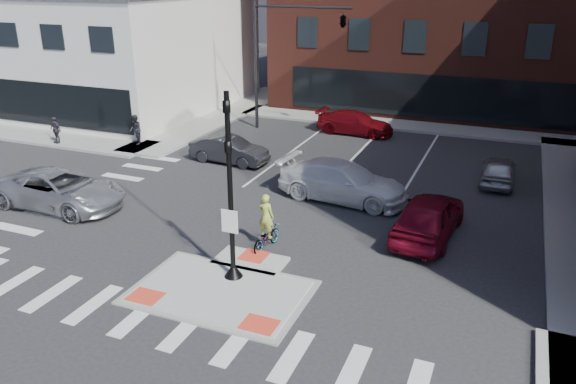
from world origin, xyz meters
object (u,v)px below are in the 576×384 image
at_px(cyclist, 266,231).
at_px(pedestrian_b, 56,130).
at_px(bg_car_dark, 229,150).
at_px(bg_car_red, 355,123).
at_px(bg_car_silver, 498,170).
at_px(pedestrian_a, 135,130).
at_px(red_sedan, 429,216).
at_px(white_pickup, 343,181).
at_px(silver_suv, 60,189).

bearing_deg(cyclist, pedestrian_b, -16.15).
relative_size(bg_car_dark, bg_car_red, 0.88).
xyz_separation_m(bg_car_dark, bg_car_silver, (13.07, 2.12, -0.04)).
height_order(cyclist, pedestrian_a, cyclist).
bearing_deg(cyclist, bg_car_red, -77.60).
distance_m(red_sedan, bg_car_red, 14.51).
bearing_deg(red_sedan, white_pickup, -25.46).
bearing_deg(cyclist, pedestrian_a, -28.34).
xyz_separation_m(red_sedan, cyclist, (-5.16, -3.20, -0.13)).
xyz_separation_m(red_sedan, bg_car_dark, (-10.99, 5.00, -0.15)).
distance_m(silver_suv, cyclist, 9.57).
bearing_deg(silver_suv, bg_car_red, -27.25).
distance_m(cyclist, pedestrian_a, 14.90).
bearing_deg(bg_car_red, cyclist, -171.40).
bearing_deg(red_sedan, pedestrian_b, -5.79).
height_order(bg_car_dark, pedestrian_b, pedestrian_b).
xyz_separation_m(white_pickup, bg_car_silver, (6.11, 4.77, -0.19)).
xyz_separation_m(white_pickup, bg_car_red, (-2.50, 10.60, -0.14)).
xyz_separation_m(white_pickup, pedestrian_a, (-13.19, 3.18, 0.16)).
height_order(silver_suv, bg_car_silver, silver_suv).
bearing_deg(bg_car_silver, bg_car_dark, 8.75).
distance_m(white_pickup, pedestrian_a, 13.57).
bearing_deg(bg_car_silver, silver_suv, 30.58).
relative_size(red_sedan, cyclist, 2.34).
relative_size(bg_car_dark, pedestrian_a, 2.47).
distance_m(red_sedan, pedestrian_b, 21.95).
height_order(silver_suv, pedestrian_a, pedestrian_a).
distance_m(bg_car_silver, pedestrian_b, 23.86).
bearing_deg(bg_car_dark, bg_car_silver, -77.03).
bearing_deg(white_pickup, pedestrian_b, 89.67).
relative_size(bg_car_silver, pedestrian_b, 2.47).
height_order(silver_suv, pedestrian_b, pedestrian_b).
distance_m(red_sedan, white_pickup, 4.67).
xyz_separation_m(bg_car_dark, cyclist, (5.83, -8.20, 0.02)).
bearing_deg(bg_car_dark, cyclist, -140.79).
height_order(white_pickup, bg_car_dark, white_pickup).
bearing_deg(pedestrian_a, silver_suv, -30.66).
relative_size(silver_suv, bg_car_dark, 1.37).
bearing_deg(bg_car_silver, white_pickup, 37.49).
distance_m(silver_suv, pedestrian_a, 8.88).
bearing_deg(pedestrian_b, silver_suv, -34.04).
relative_size(silver_suv, bg_car_red, 1.20).
xyz_separation_m(silver_suv, white_pickup, (10.69, 5.34, 0.04)).
distance_m(bg_car_dark, pedestrian_a, 6.27).
bearing_deg(bg_car_dark, red_sedan, -110.68).
relative_size(silver_suv, white_pickup, 0.99).
bearing_deg(pedestrian_a, pedestrian_b, -117.65).
height_order(red_sedan, bg_car_red, red_sedan).
relative_size(bg_car_red, pedestrian_a, 2.81).
height_order(red_sedan, pedestrian_a, pedestrian_a).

